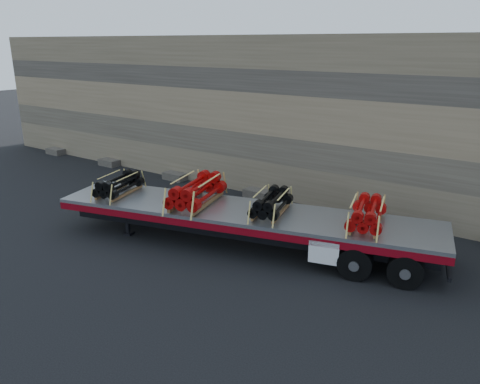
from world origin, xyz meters
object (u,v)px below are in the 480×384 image
(bundle_front, at_px, (119,185))
(bundle_midrear, at_px, (271,203))
(bundle_rear, at_px, (367,214))
(bundle_midfront, at_px, (197,192))
(trailer, at_px, (242,228))

(bundle_front, xyz_separation_m, bundle_midrear, (5.70, 1.45, -0.00))
(bundle_front, xyz_separation_m, bundle_rear, (8.66, 2.19, 0.02))
(bundle_midfront, relative_size, bundle_midrear, 1.28)
(bundle_front, distance_m, bundle_rear, 8.93)
(bundle_front, bearing_deg, trailer, -0.00)
(bundle_front, height_order, bundle_midfront, bundle_midfront)
(bundle_midfront, bearing_deg, bundle_midrear, 0.00)
(trailer, bearing_deg, bundle_midrear, 0.00)
(trailer, relative_size, bundle_midfront, 5.25)
(bundle_midfront, xyz_separation_m, bundle_midrear, (2.63, 0.67, -0.10))
(bundle_midfront, distance_m, bundle_rear, 5.75)
(bundle_rear, bearing_deg, bundle_midrear, 180.00)
(bundle_front, bearing_deg, bundle_rear, 0.00)
(bundle_front, relative_size, bundle_midrear, 1.00)
(trailer, height_order, bundle_front, bundle_front)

